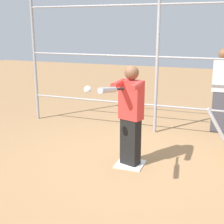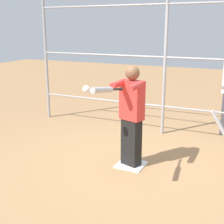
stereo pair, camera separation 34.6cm
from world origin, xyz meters
TOP-DOWN VIEW (x-y plane):
  - ground_plane at (0.00, 0.00)m, footprint 24.00×24.00m
  - home_plate at (0.00, 0.00)m, footprint 0.40×0.40m
  - fence_backstop at (0.00, -1.60)m, footprint 5.39×0.06m
  - batter at (0.00, 0.01)m, footprint 0.37×0.58m
  - baseball_bat_swinging at (-0.02, 0.88)m, footprint 0.08×0.82m
  - softball_in_flight at (0.41, 0.57)m, footprint 0.10×0.10m
  - bystander_behind_fence at (-1.14, -2.10)m, footprint 0.33×0.21m

SIDE VIEW (x-z plane):
  - ground_plane at x=0.00m, z-range 0.00..0.00m
  - home_plate at x=0.00m, z-range 0.00..0.02m
  - batter at x=0.00m, z-range 0.06..1.54m
  - bystander_behind_fence at x=-1.14m, z-range 0.03..1.65m
  - softball_in_flight at x=0.41m, z-range 1.17..1.27m
  - baseball_bat_swinging at x=-0.02m, z-range 1.21..1.39m
  - fence_backstop at x=0.00m, z-range 0.00..2.92m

